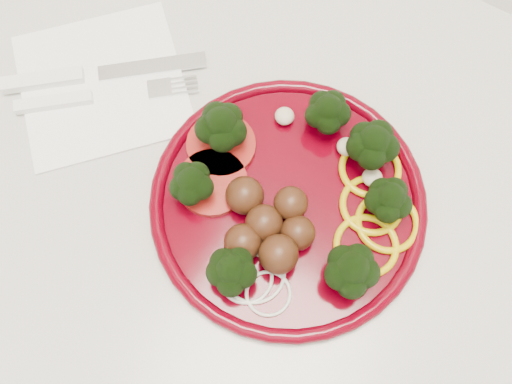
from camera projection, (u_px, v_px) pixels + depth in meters
The scene contains 5 objects.
counter at pixel (340, 313), 0.97m from camera, with size 2.40×0.60×0.90m.
plate at pixel (290, 200), 0.54m from camera, with size 0.27×0.27×0.06m.
napkin at pixel (102, 84), 0.60m from camera, with size 0.17×0.17×0.00m, color white.
knife at pixel (77, 76), 0.60m from camera, with size 0.17×0.15×0.01m.
fork at pixel (76, 99), 0.59m from camera, with size 0.16×0.14×0.01m.
Camera 1 is at (-0.05, 1.50, 1.43)m, focal length 40.00 mm.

